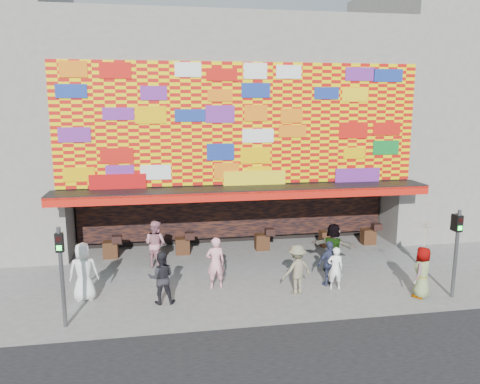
{
  "coord_description": "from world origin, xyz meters",
  "views": [
    {
      "loc": [
        -3.31,
        -14.83,
        6.46
      ],
      "look_at": [
        -0.43,
        2.0,
        3.14
      ],
      "focal_mm": 35.0,
      "sensor_mm": 36.0,
      "label": 1
    }
  ],
  "objects_px": {
    "ped_f": "(333,247)",
    "ped_g": "(422,272)",
    "ped_a": "(84,272)",
    "ped_b": "(216,263)",
    "ped_c": "(161,278)",
    "signal_right": "(457,244)",
    "signal_left": "(61,266)",
    "ped_d": "(297,269)",
    "ped_i": "(155,244)",
    "ped_h": "(335,268)",
    "ped_e": "(330,263)",
    "parasol": "(425,235)"
  },
  "relations": [
    {
      "from": "signal_right",
      "to": "parasol",
      "type": "distance_m",
      "value": 1.09
    },
    {
      "from": "parasol",
      "to": "signal_right",
      "type": "bearing_deg",
      "value": -11.05
    },
    {
      "from": "signal_right",
      "to": "ped_c",
      "type": "height_order",
      "value": "signal_right"
    },
    {
      "from": "ped_e",
      "to": "ped_i",
      "type": "xyz_separation_m",
      "value": [
        -6.11,
        2.98,
        0.13
      ]
    },
    {
      "from": "ped_i",
      "to": "ped_c",
      "type": "bearing_deg",
      "value": 128.94
    },
    {
      "from": "ped_a",
      "to": "ped_h",
      "type": "distance_m",
      "value": 8.5
    },
    {
      "from": "ped_b",
      "to": "ped_i",
      "type": "bearing_deg",
      "value": -56.18
    },
    {
      "from": "ped_e",
      "to": "parasol",
      "type": "xyz_separation_m",
      "value": [
        2.68,
        -1.5,
        1.33
      ]
    },
    {
      "from": "signal_right",
      "to": "ped_f",
      "type": "relative_size",
      "value": 1.59
    },
    {
      "from": "signal_right",
      "to": "ped_d",
      "type": "height_order",
      "value": "signal_right"
    },
    {
      "from": "signal_right",
      "to": "ped_i",
      "type": "xyz_separation_m",
      "value": [
        -9.82,
        4.68,
        -0.92
      ]
    },
    {
      "from": "signal_right",
      "to": "ped_a",
      "type": "bearing_deg",
      "value": 171.24
    },
    {
      "from": "ped_g",
      "to": "parasol",
      "type": "xyz_separation_m",
      "value": [
        0.0,
        0.0,
        1.28
      ]
    },
    {
      "from": "ped_a",
      "to": "ped_g",
      "type": "xyz_separation_m",
      "value": [
        11.09,
        -1.67,
        -0.11
      ]
    },
    {
      "from": "signal_left",
      "to": "ped_d",
      "type": "bearing_deg",
      "value": 9.33
    },
    {
      "from": "signal_right",
      "to": "ped_g",
      "type": "height_order",
      "value": "signal_right"
    },
    {
      "from": "signal_left",
      "to": "ped_h",
      "type": "relative_size",
      "value": 1.97
    },
    {
      "from": "ped_c",
      "to": "parasol",
      "type": "relative_size",
      "value": 0.94
    },
    {
      "from": "signal_left",
      "to": "ped_c",
      "type": "relative_size",
      "value": 1.72
    },
    {
      "from": "ped_c",
      "to": "signal_right",
      "type": "bearing_deg",
      "value": 175.6
    },
    {
      "from": "ped_g",
      "to": "ped_d",
      "type": "bearing_deg",
      "value": -54.4
    },
    {
      "from": "signal_left",
      "to": "signal_right",
      "type": "relative_size",
      "value": 1.0
    },
    {
      "from": "signal_right",
      "to": "ped_b",
      "type": "relative_size",
      "value": 1.63
    },
    {
      "from": "ped_a",
      "to": "ped_b",
      "type": "distance_m",
      "value": 4.39
    },
    {
      "from": "ped_d",
      "to": "parasol",
      "type": "distance_m",
      "value": 4.36
    },
    {
      "from": "ped_g",
      "to": "ped_a",
      "type": "bearing_deg",
      "value": -48.97
    },
    {
      "from": "ped_i",
      "to": "ped_h",
      "type": "bearing_deg",
      "value": -172.92
    },
    {
      "from": "ped_d",
      "to": "ped_f",
      "type": "relative_size",
      "value": 0.9
    },
    {
      "from": "signal_right",
      "to": "signal_left",
      "type": "bearing_deg",
      "value": 180.0
    },
    {
      "from": "ped_b",
      "to": "ped_c",
      "type": "bearing_deg",
      "value": 21.43
    },
    {
      "from": "signal_right",
      "to": "ped_g",
      "type": "bearing_deg",
      "value": 168.95
    },
    {
      "from": "ped_f",
      "to": "ped_i",
      "type": "height_order",
      "value": "ped_f"
    },
    {
      "from": "ped_i",
      "to": "ped_b",
      "type": "bearing_deg",
      "value": 164.74
    },
    {
      "from": "ped_a",
      "to": "ped_c",
      "type": "height_order",
      "value": "ped_a"
    },
    {
      "from": "ped_e",
      "to": "ped_i",
      "type": "bearing_deg",
      "value": -39.21
    },
    {
      "from": "ped_c",
      "to": "ped_e",
      "type": "height_order",
      "value": "ped_c"
    },
    {
      "from": "ped_e",
      "to": "ped_i",
      "type": "relative_size",
      "value": 0.87
    },
    {
      "from": "ped_h",
      "to": "ped_b",
      "type": "bearing_deg",
      "value": -2.0
    },
    {
      "from": "ped_c",
      "to": "ped_d",
      "type": "xyz_separation_m",
      "value": [
        4.54,
        0.03,
        -0.02
      ]
    },
    {
      "from": "ped_c",
      "to": "ped_d",
      "type": "bearing_deg",
      "value": -177.06
    },
    {
      "from": "signal_right",
      "to": "ped_a",
      "type": "xyz_separation_m",
      "value": [
        -12.12,
        1.87,
        -0.89
      ]
    },
    {
      "from": "signal_right",
      "to": "ped_e",
      "type": "height_order",
      "value": "signal_right"
    },
    {
      "from": "ped_d",
      "to": "ped_e",
      "type": "relative_size",
      "value": 1.05
    },
    {
      "from": "signal_left",
      "to": "ped_e",
      "type": "relative_size",
      "value": 1.84
    },
    {
      "from": "parasol",
      "to": "ped_i",
      "type": "bearing_deg",
      "value": 153.01
    },
    {
      "from": "ped_a",
      "to": "ped_e",
      "type": "bearing_deg",
      "value": 175.71
    },
    {
      "from": "ped_c",
      "to": "signal_left",
      "type": "bearing_deg",
      "value": 25.47
    },
    {
      "from": "signal_right",
      "to": "ped_b",
      "type": "distance_m",
      "value": 8.08
    },
    {
      "from": "ped_c",
      "to": "ped_h",
      "type": "height_order",
      "value": "ped_c"
    },
    {
      "from": "ped_f",
      "to": "ped_g",
      "type": "relative_size",
      "value": 1.09
    }
  ]
}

